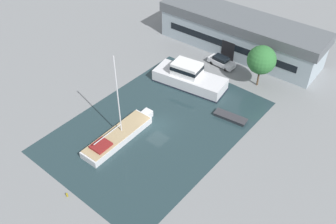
{
  "coord_description": "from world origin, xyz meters",
  "views": [
    {
      "loc": [
        25.12,
        -28.0,
        34.3
      ],
      "look_at": [
        0.0,
        2.21,
        1.0
      ],
      "focal_mm": 40.0,
      "sensor_mm": 36.0,
      "label": 1
    }
  ],
  "objects_px": {
    "warehouse_building": "(240,34)",
    "parked_car": "(221,61)",
    "quay_tree_near_building": "(262,60)",
    "small_dinghy": "(230,117)",
    "sailboat_moored": "(118,136)",
    "motor_cruiser": "(189,77)"
  },
  "relations": [
    {
      "from": "warehouse_building",
      "to": "parked_car",
      "type": "height_order",
      "value": "warehouse_building"
    },
    {
      "from": "quay_tree_near_building",
      "to": "small_dinghy",
      "type": "distance_m",
      "value": 10.39
    },
    {
      "from": "parked_car",
      "to": "sailboat_moored",
      "type": "xyz_separation_m",
      "value": [
        -0.6,
        -23.15,
        -0.21
      ]
    },
    {
      "from": "quay_tree_near_building",
      "to": "sailboat_moored",
      "type": "xyz_separation_m",
      "value": [
        -7.92,
        -22.16,
        -3.94
      ]
    },
    {
      "from": "small_dinghy",
      "to": "parked_car",
      "type": "bearing_deg",
      "value": 31.75
    },
    {
      "from": "parked_car",
      "to": "motor_cruiser",
      "type": "height_order",
      "value": "motor_cruiser"
    },
    {
      "from": "warehouse_building",
      "to": "motor_cruiser",
      "type": "xyz_separation_m",
      "value": [
        -0.38,
        -13.69,
        -1.87
      ]
    },
    {
      "from": "motor_cruiser",
      "to": "quay_tree_near_building",
      "type": "bearing_deg",
      "value": -59.53
    },
    {
      "from": "warehouse_building",
      "to": "sailboat_moored",
      "type": "distance_m",
      "value": 29.25
    },
    {
      "from": "warehouse_building",
      "to": "small_dinghy",
      "type": "bearing_deg",
      "value": -63.57
    },
    {
      "from": "quay_tree_near_building",
      "to": "sailboat_moored",
      "type": "height_order",
      "value": "sailboat_moored"
    },
    {
      "from": "motor_cruiser",
      "to": "small_dinghy",
      "type": "xyz_separation_m",
      "value": [
        9.31,
        -2.68,
        -1.11
      ]
    },
    {
      "from": "sailboat_moored",
      "to": "small_dinghy",
      "type": "relative_size",
      "value": 2.55
    },
    {
      "from": "quay_tree_near_building",
      "to": "motor_cruiser",
      "type": "distance_m",
      "value": 11.06
    },
    {
      "from": "motor_cruiser",
      "to": "warehouse_building",
      "type": "bearing_deg",
      "value": -10.48
    },
    {
      "from": "quay_tree_near_building",
      "to": "small_dinghy",
      "type": "bearing_deg",
      "value": -83.2
    },
    {
      "from": "sailboat_moored",
      "to": "motor_cruiser",
      "type": "relative_size",
      "value": 1.05
    },
    {
      "from": "warehouse_building",
      "to": "quay_tree_near_building",
      "type": "height_order",
      "value": "quay_tree_near_building"
    },
    {
      "from": "warehouse_building",
      "to": "small_dinghy",
      "type": "distance_m",
      "value": 18.88
    },
    {
      "from": "quay_tree_near_building",
      "to": "sailboat_moored",
      "type": "distance_m",
      "value": 23.86
    },
    {
      "from": "parked_car",
      "to": "small_dinghy",
      "type": "relative_size",
      "value": 0.98
    },
    {
      "from": "parked_car",
      "to": "small_dinghy",
      "type": "height_order",
      "value": "parked_car"
    }
  ]
}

